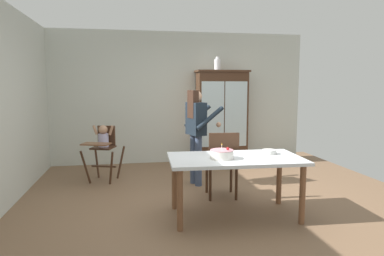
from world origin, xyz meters
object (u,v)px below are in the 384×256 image
dining_table (235,164)px  birthday_cake (222,154)px  ceramic_vase (217,64)px  adult_person (196,125)px  dining_chair_far_side (223,160)px  china_cabinet (222,117)px  high_chair_with_toddler (103,143)px  serving_bowl (269,152)px

dining_table → birthday_cake: 0.24m
ceramic_vase → adult_person: 1.98m
adult_person → dining_chair_far_side: 0.90m
dining_table → dining_chair_far_side: size_ratio=1.71×
china_cabinet → birthday_cake: size_ratio=6.84×
high_chair_with_toddler → china_cabinet: bearing=42.6°
ceramic_vase → dining_table: size_ratio=0.16×
dining_chair_far_side → birthday_cake: bearing=78.9°
ceramic_vase → dining_table: bearing=-100.1°
high_chair_with_toddler → adult_person: 1.60m
china_cabinet → dining_chair_far_side: bearing=-104.8°
dining_chair_far_side → adult_person: bearing=-68.2°
china_cabinet → adult_person: bearing=-118.8°
dining_table → birthday_cake: size_ratio=5.86×
high_chair_with_toddler → serving_bowl: high_chair_with_toddler is taller
birthday_cake → dining_chair_far_side: (0.21, 0.72, -0.24)m
ceramic_vase → birthday_cake: ceramic_vase is taller
high_chair_with_toddler → birthday_cake: (1.51, -1.96, 0.14)m
birthday_cake → dining_chair_far_side: dining_chair_far_side is taller
china_cabinet → high_chair_with_toddler: (-2.32, -1.02, -0.31)m
china_cabinet → serving_bowl: size_ratio=10.64×
birthday_cake → ceramic_vase: bearing=76.6°
china_cabinet → adult_person: (-0.83, -1.50, 0.01)m
high_chair_with_toddler → dining_table: 2.55m
birthday_cake → adult_person: bearing=90.7°
adult_person → serving_bowl: (0.69, -1.31, -0.20)m
adult_person → serving_bowl: adult_person is taller
birthday_cake → dining_chair_far_side: size_ratio=0.29×
high_chair_with_toddler → dining_table: (1.70, -1.90, -0.01)m
dining_chair_far_side → serving_bowl: bearing=135.7°
dining_table → serving_bowl: size_ratio=9.12×
serving_bowl → adult_person: bearing=117.8°
birthday_cake → serving_bowl: 0.70m
china_cabinet → serving_bowl: (-0.14, -2.81, -0.20)m
ceramic_vase → serving_bowl: size_ratio=1.50×
high_chair_with_toddler → adult_person: adult_person is taller
serving_bowl → dining_table: bearing=-166.9°
ceramic_vase → dining_chair_far_side: (-0.50, -2.27, -1.48)m
serving_bowl → high_chair_with_toddler: bearing=140.7°
ceramic_vase → serving_bowl: bearing=-90.7°
high_chair_with_toddler → dining_table: high_chair_with_toddler is taller
dining_table → dining_chair_far_side: dining_chair_far_side is taller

